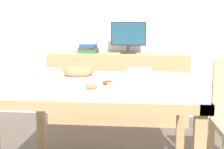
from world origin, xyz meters
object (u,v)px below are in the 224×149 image
book_stack (88,49)px  tealight_centre (26,78)px  cake_golden_bundt (78,72)px  tealight_near_cakes (167,81)px  plate_stack (49,72)px  tealight_left_edge (118,81)px  tealight_right_edge (113,80)px  cake_chocolate_round (139,74)px  computer_monitor (128,38)px  pastry_platter (102,87)px

book_stack → tealight_centre: book_stack is taller
cake_golden_bundt → tealight_near_cakes: cake_golden_bundt is taller
tealight_centre → tealight_near_cakes: same height
book_stack → tealight_near_cakes: book_stack is taller
plate_stack → tealight_left_edge: plate_stack is taller
cake_golden_bundt → tealight_right_edge: (0.30, -0.18, -0.03)m
book_stack → cake_chocolate_round: 1.50m
computer_monitor → book_stack: computer_monitor is taller
tealight_near_cakes → tealight_left_edge: bearing=-174.1°
cake_chocolate_round → tealight_right_edge: bearing=-141.8°
tealight_left_edge → tealight_right_edge: (-0.04, 0.07, 0.00)m
book_stack → tealight_centre: bearing=-98.5°
plate_stack → tealight_right_edge: size_ratio=5.25×
cake_golden_bundt → pastry_platter: bearing=-61.6°
tealight_centre → computer_monitor: bearing=64.3°
cake_chocolate_round → tealight_centre: cake_chocolate_round is taller
cake_golden_bundt → tealight_right_edge: cake_golden_bundt is taller
tealight_left_edge → tealight_right_edge: size_ratio=1.00×
book_stack → pastry_platter: (0.41, -1.79, -0.11)m
computer_monitor → pastry_platter: bearing=-92.5°
tealight_left_edge → cake_golden_bundt: bearing=144.5°
tealight_centre → tealight_left_edge: same height
computer_monitor → tealight_right_edge: size_ratio=10.60×
tealight_left_edge → tealight_centre: bearing=173.6°
tealight_centre → tealight_near_cakes: bearing=-2.4°
cake_golden_bundt → tealight_near_cakes: 0.72m
pastry_platter → tealight_near_cakes: (0.43, 0.27, -0.00)m
cake_chocolate_round → tealight_near_cakes: size_ratio=6.61×
pastry_platter → tealight_centre: 0.70m
pastry_platter → tealight_near_cakes: pastry_platter is taller
pastry_platter → tealight_near_cakes: 0.51m
pastry_platter → tealight_right_edge: bearing=81.6°
tealight_near_cakes → pastry_platter: bearing=-148.2°
book_stack → tealight_near_cakes: (0.84, -1.53, -0.12)m
pastry_platter → plate_stack: pastry_platter is taller
computer_monitor → tealight_right_edge: bearing=-91.4°
tealight_centre → tealight_right_edge: 0.68m
tealight_left_edge → computer_monitor: bearing=90.3°
cake_chocolate_round → tealight_centre: (-0.87, -0.13, -0.02)m
tealight_centre → tealight_left_edge: bearing=-6.4°
book_stack → plate_stack: book_stack is taller
pastry_platter → tealight_right_edge: pastry_platter is taller
book_stack → tealight_centre: size_ratio=6.22×
pastry_platter → plate_stack: size_ratio=1.76×
tealight_centre → tealight_near_cakes: (1.06, -0.05, 0.00)m
book_stack → tealight_near_cakes: size_ratio=6.22×
computer_monitor → pastry_platter: computer_monitor is taller
book_stack → tealight_near_cakes: bearing=-61.2°
book_stack → cake_chocolate_round: book_stack is taller
pastry_platter → cake_golden_bundt: bearing=118.4°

